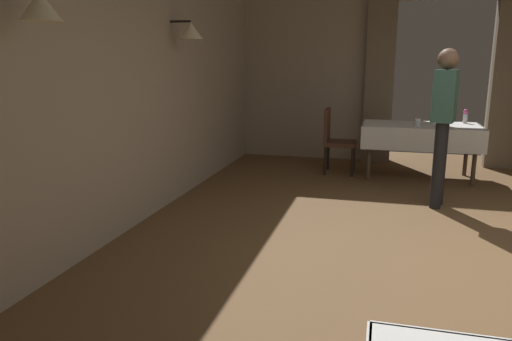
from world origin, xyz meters
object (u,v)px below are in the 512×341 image
at_px(dining_table_mid, 420,131).
at_px(glass_mid_b, 418,122).
at_px(person_waiter_by_doorway, 444,115).
at_px(flower_vase_mid, 465,116).
at_px(chair_mid_left, 335,138).

xyz_separation_m(dining_table_mid, glass_mid_b, (-0.06, -0.19, 0.15)).
xyz_separation_m(dining_table_mid, person_waiter_by_doorway, (0.12, -1.36, 0.37)).
bearing_deg(person_waiter_by_doorway, flower_vase_mid, 73.98).
relative_size(chair_mid_left, flower_vase_mid, 4.78).
xyz_separation_m(glass_mid_b, person_waiter_by_doorway, (0.18, -1.17, 0.22)).
xyz_separation_m(chair_mid_left, flower_vase_mid, (1.76, 0.26, 0.34)).
relative_size(dining_table_mid, flower_vase_mid, 7.99).
distance_m(dining_table_mid, chair_mid_left, 1.17).
bearing_deg(flower_vase_mid, glass_mid_b, -143.79).
relative_size(chair_mid_left, person_waiter_by_doorway, 0.54).
height_order(dining_table_mid, glass_mid_b, glass_mid_b).
height_order(glass_mid_b, person_waiter_by_doorway, person_waiter_by_doorway).
height_order(dining_table_mid, person_waiter_by_doorway, person_waiter_by_doorway).
relative_size(dining_table_mid, glass_mid_b, 15.80).
height_order(chair_mid_left, flower_vase_mid, flower_vase_mid).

